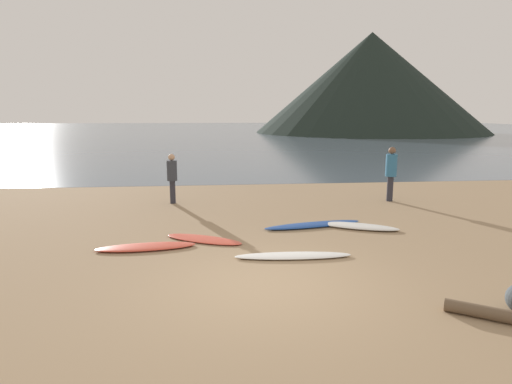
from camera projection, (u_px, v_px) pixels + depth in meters
name	position (u px, v px, depth m)	size (l,w,h in m)	color
ground_plane	(236.00, 189.00, 17.30)	(120.00, 120.00, 0.20)	#997C5B
ocean_water	(218.00, 131.00, 66.65)	(140.00, 100.00, 0.01)	slate
headland_hill	(370.00, 83.00, 61.56)	(32.46, 32.46, 13.86)	black
surfboard_0	(146.00, 247.00, 9.46)	(2.15, 0.58, 0.08)	#D84C38
surfboard_1	(204.00, 239.00, 10.07)	(1.94, 0.57, 0.06)	#D84C38
surfboard_2	(293.00, 256.00, 8.89)	(2.41, 0.46, 0.08)	white
surfboard_3	(313.00, 225.00, 11.30)	(2.70, 0.49, 0.09)	#1E479E
surfboard_4	(358.00, 226.00, 11.14)	(2.07, 0.58, 0.10)	white
person_0	(391.00, 169.00, 14.33)	(0.37, 0.37, 1.81)	#2D2D38
person_1	(172.00, 174.00, 14.00)	(0.33, 0.33, 1.61)	#2D2D38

